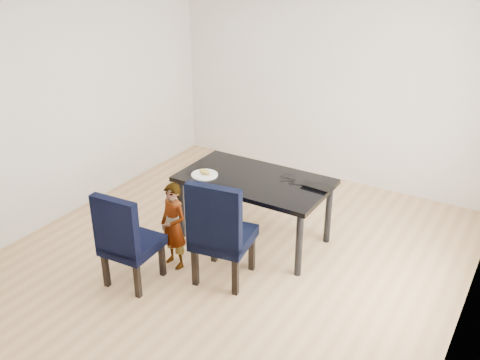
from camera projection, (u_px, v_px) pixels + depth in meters
The scene contains 12 objects.
floor at pixel (230, 260), 5.63m from camera, with size 4.50×5.00×0.01m, color tan.
wall_back at pixel (331, 81), 6.99m from camera, with size 4.50×0.01×2.70m, color silver.
wall_front at pixel (0, 271), 3.11m from camera, with size 4.50×0.01×2.70m, color beige.
wall_left at pixel (62, 104), 6.11m from camera, with size 0.01×5.00×2.70m, color white.
dining_table at pixel (254, 209), 5.86m from camera, with size 1.60×0.90×0.75m, color black.
chair_left at pixel (132, 237), 5.09m from camera, with size 0.48×0.50×1.00m, color black.
chair_right at pixel (224, 229), 5.13m from camera, with size 0.53×0.55×1.10m, color black.
child at pixel (173, 226), 5.36m from camera, with size 0.34×0.22×0.92m, color orange.
plate at pixel (204, 175), 5.76m from camera, with size 0.29×0.29×0.02m, color white.
sandwich at pixel (205, 172), 5.74m from camera, with size 0.14×0.07×0.06m, color gold.
laptop at pixel (320, 185), 5.51m from camera, with size 0.35×0.22×0.03m, color black.
cable_tangle at pixel (287, 182), 5.60m from camera, with size 0.15×0.15×0.01m, color black.
Camera 1 is at (2.54, -4.00, 3.16)m, focal length 40.00 mm.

